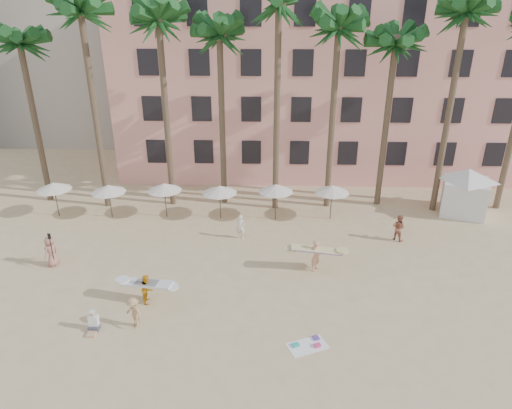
{
  "coord_description": "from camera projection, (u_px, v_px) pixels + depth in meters",
  "views": [
    {
      "loc": [
        2.55,
        -17.53,
        14.48
      ],
      "look_at": [
        1.8,
        6.0,
        4.0
      ],
      "focal_mm": 32.0,
      "sensor_mm": 36.0,
      "label": 1
    }
  ],
  "objects": [
    {
      "name": "pink_hotel",
      "position": [
        319.0,
        78.0,
        42.26
      ],
      "size": [
        35.0,
        14.0,
        16.0
      ],
      "primitive_type": "cube",
      "color": "#FBA298",
      "rests_on": "ground"
    },
    {
      "name": "palm_row",
      "position": [
        241.0,
        27.0,
        30.38
      ],
      "size": [
        44.4,
        5.4,
        16.3
      ],
      "color": "brown",
      "rests_on": "ground"
    },
    {
      "name": "seated_man",
      "position": [
        93.0,
        324.0,
        21.83
      ],
      "size": [
        0.46,
        0.81,
        1.05
      ],
      "color": "#3F3F4C",
      "rests_on": "ground"
    },
    {
      "name": "carrier_white",
      "position": [
        147.0,
        287.0,
        23.76
      ],
      "size": [
        2.86,
        1.29,
        1.6
      ],
      "color": "orange",
      "rests_on": "ground"
    },
    {
      "name": "paddle",
      "position": [
        51.0,
        246.0,
        26.69
      ],
      "size": [
        0.18,
        0.04,
        2.23
      ],
      "color": "black",
      "rests_on": "ground"
    },
    {
      "name": "carrier_yellow",
      "position": [
        316.0,
        254.0,
        26.49
      ],
      "size": [
        2.98,
        0.85,
        1.95
      ],
      "color": "tan",
      "rests_on": "ground"
    },
    {
      "name": "cabana",
      "position": [
        466.0,
        187.0,
        33.38
      ],
      "size": [
        5.74,
        5.74,
        3.5
      ],
      "color": "silver",
      "rests_on": "ground"
    },
    {
      "name": "umbrella_row",
      "position": [
        192.0,
        188.0,
        32.52
      ],
      "size": [
        22.5,
        2.7,
        2.73
      ],
      "color": "#332B23",
      "rests_on": "ground"
    },
    {
      "name": "ground",
      "position": [
        215.0,
        330.0,
        21.97
      ],
      "size": [
        120.0,
        120.0,
        0.0
      ],
      "primitive_type": "plane",
      "color": "#D1B789",
      "rests_on": "ground"
    },
    {
      "name": "beach_towel",
      "position": [
        308.0,
        345.0,
        20.99
      ],
      "size": [
        2.05,
        1.63,
        0.14
      ],
      "color": "white",
      "rests_on": "ground"
    },
    {
      "name": "beachgoers",
      "position": [
        208.0,
        256.0,
        26.7
      ],
      "size": [
        22.43,
        10.5,
        1.91
      ],
      "color": "tan",
      "rests_on": "ground"
    }
  ]
}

